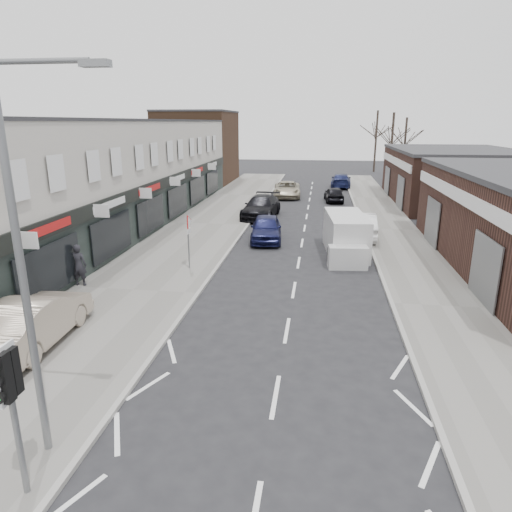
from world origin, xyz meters
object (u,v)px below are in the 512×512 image
(warning_sign, at_px, (189,226))
(parked_car_left_a, at_px, (266,228))
(pedestrian, at_px, (79,265))
(street_lamp, at_px, (27,249))
(parked_car_right_c, at_px, (341,181))
(traffic_light, at_px, (9,387))
(parked_car_left_b, at_px, (261,207))
(white_van, at_px, (346,236))
(parked_car_left_c, at_px, (287,189))
(parked_car_right_a, at_px, (360,225))
(sedan_on_pavement, at_px, (34,320))
(parked_car_right_b, at_px, (334,194))

(warning_sign, bearing_deg, parked_car_left_a, 64.85)
(warning_sign, bearing_deg, pedestrian, -143.09)
(street_lamp, distance_m, parked_car_right_c, 44.42)
(traffic_light, relative_size, parked_car_left_b, 0.55)
(parked_car_left_a, bearing_deg, white_van, -32.30)
(parked_car_left_b, height_order, parked_car_left_c, parked_car_left_b)
(parked_car_right_a, bearing_deg, parked_car_right_c, -88.09)
(sedan_on_pavement, bearing_deg, traffic_light, 118.39)
(traffic_light, bearing_deg, pedestrian, 113.61)
(white_van, height_order, pedestrian, white_van)
(street_lamp, bearing_deg, parked_car_left_a, 83.06)
(parked_car_left_a, relative_size, parked_car_right_b, 1.13)
(white_van, relative_size, parked_car_right_a, 1.16)
(sedan_on_pavement, bearing_deg, parked_car_left_c, -102.98)
(parked_car_left_a, height_order, parked_car_right_a, parked_car_right_a)
(parked_car_right_c, bearing_deg, street_lamp, 82.83)
(sedan_on_pavement, xyz_separation_m, parked_car_left_a, (5.66, 14.60, -0.16))
(parked_car_left_b, bearing_deg, parked_car_right_a, -33.43)
(traffic_light, relative_size, street_lamp, 0.39)
(street_lamp, height_order, parked_car_right_b, street_lamp)
(parked_car_right_c, bearing_deg, parked_car_left_b, 72.35)
(parked_car_left_a, bearing_deg, parked_car_right_b, 68.29)
(warning_sign, height_order, parked_car_left_c, warning_sign)
(street_lamp, height_order, white_van, street_lamp)
(parked_car_left_a, bearing_deg, sedan_on_pavement, -116.42)
(street_lamp, xyz_separation_m, pedestrian, (-4.67, 9.76, -3.58))
(warning_sign, relative_size, parked_car_left_c, 0.50)
(pedestrian, height_order, parked_car_right_c, pedestrian)
(warning_sign, height_order, white_van, warning_sign)
(street_lamp, bearing_deg, traffic_light, -84.12)
(white_van, bearing_deg, parked_car_right_b, 85.16)
(sedan_on_pavement, relative_size, parked_car_right_b, 1.22)
(warning_sign, height_order, parked_car_right_a, warning_sign)
(street_lamp, distance_m, parked_car_right_a, 22.38)
(street_lamp, xyz_separation_m, parked_car_left_c, (2.33, 35.92, -3.88))
(parked_car_left_c, bearing_deg, parked_car_left_a, -93.76)
(pedestrian, bearing_deg, parked_car_right_a, -143.41)
(white_van, distance_m, sedan_on_pavement, 15.99)
(street_lamp, distance_m, sedan_on_pavement, 6.71)
(traffic_light, relative_size, parked_car_right_a, 0.63)
(parked_car_right_b, bearing_deg, parked_car_right_a, 91.52)
(sedan_on_pavement, distance_m, pedestrian, 5.44)
(warning_sign, bearing_deg, parked_car_left_b, 82.40)
(parked_car_right_a, bearing_deg, sedan_on_pavement, 55.80)
(traffic_light, xyz_separation_m, parked_car_left_c, (2.20, 37.14, -1.67))
(sedan_on_pavement, xyz_separation_m, parked_car_right_a, (11.36, 16.04, -0.11))
(pedestrian, bearing_deg, parked_car_right_c, -113.83)
(white_van, xyz_separation_m, parked_car_left_a, (-4.63, 2.36, -0.25))
(pedestrian, bearing_deg, warning_sign, -146.82)
(white_van, bearing_deg, parked_car_left_b, 116.61)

